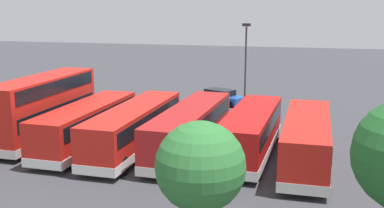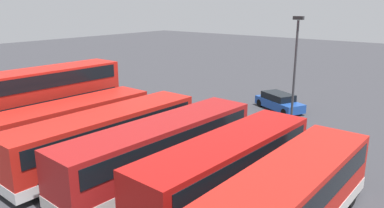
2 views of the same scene
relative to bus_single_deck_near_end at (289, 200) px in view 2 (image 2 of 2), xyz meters
name	(u,v)px [view 2 (image 2 of 2)]	position (x,y,z in m)	size (l,w,h in m)	color
ground_plane	(215,120)	(10.86, -10.68, -1.62)	(140.00, 140.00, 0.00)	#38383D
bus_single_deck_near_end	(289,200)	(0.00, 0.00, 0.00)	(2.74, 10.99, 2.95)	red
bus_single_deck_second	(227,167)	(3.44, -1.02, 0.00)	(3.07, 10.73, 2.95)	#B71411
bus_single_deck_third	(162,147)	(7.38, -0.91, 0.00)	(3.17, 12.10, 2.95)	#A51919
bus_single_deck_fourth	(107,135)	(10.99, -0.30, 0.00)	(2.88, 11.88, 2.95)	red
bus_single_deck_fifth	(69,125)	(14.31, -0.06, 0.00)	(2.91, 10.85, 2.95)	red
bus_double_decker_sixth	(47,99)	(18.03, -0.96, 0.82)	(2.86, 10.46, 4.55)	red
bus_single_deck_seventh	(15,104)	(21.55, -0.41, 0.00)	(3.21, 10.32, 2.95)	#A51919
car_hatchback_silver	(279,102)	(8.25, -16.31, -0.92)	(4.85, 3.58, 1.43)	#1E479E
lamp_post_tall	(295,65)	(5.41, -12.41, 3.02)	(0.70, 0.30, 7.93)	#38383D
waste_bin_yellow	(106,96)	(22.13, -9.15, -1.15)	(0.60, 0.60, 0.95)	#197F33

